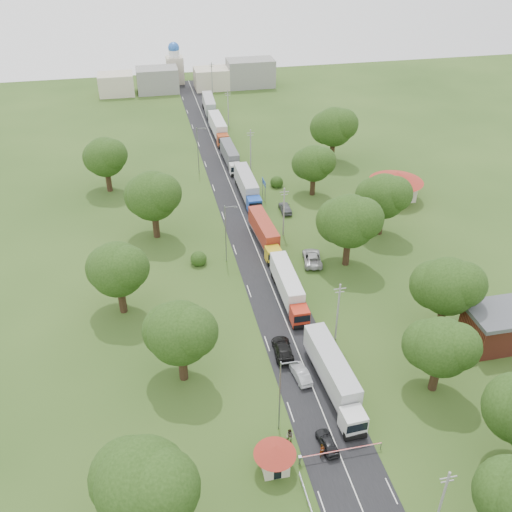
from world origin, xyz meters
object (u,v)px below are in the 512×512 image
object	(u,v)px
info_sign	(264,185)
pedestrian_near	(322,450)
boom_barrier	(329,453)
car_lane_mid	(301,374)
guard_booth	(275,455)
truck_0	(334,375)
car_lane_front	(327,442)

from	to	relation	value
info_sign	pedestrian_near	size ratio (longest dim) A/B	2.39
boom_barrier	info_sign	xyz separation A→B (m)	(6.56, 60.00, 2.11)
boom_barrier	car_lane_mid	distance (m)	12.01
guard_booth	pedestrian_near	bearing A→B (deg)	5.45
car_lane_mid	guard_booth	bearing A→B (deg)	56.00
pedestrian_near	truck_0	bearing A→B (deg)	28.85
boom_barrier	car_lane_front	size ratio (longest dim) A/B	2.34
truck_0	info_sign	bearing A→B (deg)	86.70
truck_0	car_lane_front	bearing A→B (deg)	-112.42
car_lane_mid	pedestrian_near	xyz separation A→B (m)	(-0.94, -11.50, 0.15)
truck_0	pedestrian_near	size ratio (longest dim) A/B	8.97
car_lane_front	car_lane_mid	xyz separation A→B (m)	(0.00, 10.50, 0.04)
truck_0	pedestrian_near	xyz separation A→B (m)	(-4.23, -8.97, -1.40)
pedestrian_near	boom_barrier	bearing A→B (deg)	-76.30
truck_0	guard_booth	bearing A→B (deg)	-135.04
guard_booth	truck_0	world-z (taller)	truck_0
truck_0	car_lane_mid	world-z (taller)	truck_0
pedestrian_near	car_lane_front	bearing A→B (deg)	10.73
boom_barrier	car_lane_mid	xyz separation A→B (m)	(0.36, 12.00, -0.18)
guard_booth	info_sign	bearing A→B (deg)	78.32
car_lane_front	truck_0	bearing A→B (deg)	-116.45
info_sign	car_lane_mid	distance (m)	48.45
info_sign	car_lane_mid	size ratio (longest dim) A/B	0.95
guard_booth	pedestrian_near	distance (m)	5.44
boom_barrier	info_sign	distance (m)	60.39
car_lane_front	info_sign	bearing A→B (deg)	-100.08
boom_barrier	guard_booth	size ratio (longest dim) A/B	2.10
car_lane_front	boom_barrier	bearing A→B (deg)	72.56
info_sign	car_lane_front	xyz separation A→B (m)	(-6.20, -58.50, -2.33)
car_lane_front	car_lane_mid	bearing A→B (deg)	-94.03
guard_booth	car_lane_mid	size ratio (longest dim) A/B	1.02
truck_0	car_lane_front	xyz separation A→B (m)	(-3.29, -7.97, -1.59)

